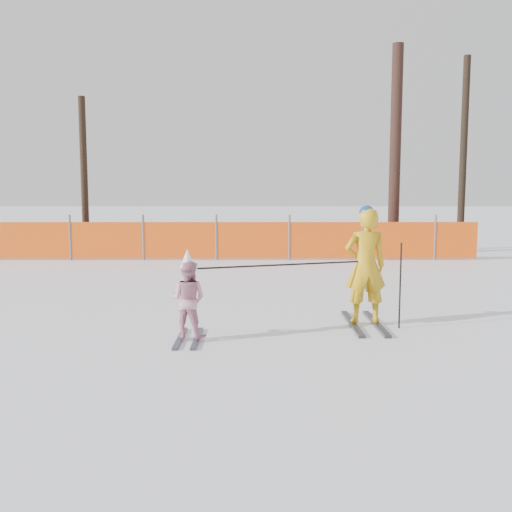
% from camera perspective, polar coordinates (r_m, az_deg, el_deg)
% --- Properties ---
extents(ground, '(120.00, 120.00, 0.00)m').
position_cam_1_polar(ground, '(7.67, 0.01, -7.87)').
color(ground, white).
rests_on(ground, ground).
extents(adult, '(0.62, 1.53, 1.71)m').
position_cam_1_polar(adult, '(8.21, 10.88, -1.00)').
color(adult, black).
rests_on(adult, ground).
extents(child, '(0.57, 1.05, 1.18)m').
position_cam_1_polar(child, '(7.37, -6.81, -4.26)').
color(child, black).
rests_on(child, ground).
extents(ski_poles, '(2.77, 0.74, 1.20)m').
position_cam_1_polar(ski_poles, '(7.79, 6.69, -1.62)').
color(ski_poles, black).
rests_on(ski_poles, ground).
extents(safety_fence, '(17.19, 0.06, 1.25)m').
position_cam_1_polar(safety_fence, '(15.81, -9.31, 1.59)').
color(safety_fence, '#595960').
rests_on(safety_fence, ground).
extents(tree_trunks, '(11.85, 1.85, 6.11)m').
position_cam_1_polar(tree_trunks, '(17.61, 10.84, 9.78)').
color(tree_trunks, '#321C16').
rests_on(tree_trunks, ground).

